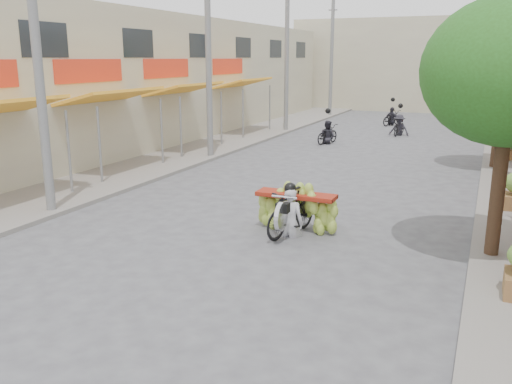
% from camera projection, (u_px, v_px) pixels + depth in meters
% --- Properties ---
extents(ground, '(120.00, 120.00, 0.00)m').
position_uv_depth(ground, '(162.00, 290.00, 9.71)').
color(ground, '#58585D').
rests_on(ground, ground).
extents(sidewalk_left, '(4.00, 60.00, 0.12)m').
position_uv_depth(sidewalk_left, '(210.00, 144.00, 25.75)').
color(sidewalk_left, gray).
rests_on(sidewalk_left, ground).
extents(shophouse_row_left, '(9.77, 40.00, 6.00)m').
position_uv_depth(shophouse_row_left, '(108.00, 80.00, 26.05)').
color(shophouse_row_left, '#BDB495').
rests_on(shophouse_row_left, ground).
extents(far_building, '(20.00, 6.00, 7.00)m').
position_uv_depth(far_building, '(425.00, 65.00, 42.72)').
color(far_building, '#BDB495').
rests_on(far_building, ground).
extents(utility_pole_near, '(0.60, 0.24, 8.00)m').
position_uv_depth(utility_pole_near, '(37.00, 59.00, 13.49)').
color(utility_pole_near, slate).
rests_on(utility_pole_near, ground).
extents(utility_pole_mid, '(0.60, 0.24, 8.00)m').
position_uv_depth(utility_pole_mid, '(208.00, 58.00, 21.51)').
color(utility_pole_mid, slate).
rests_on(utility_pole_mid, ground).
extents(utility_pole_far, '(0.60, 0.24, 8.00)m').
position_uv_depth(utility_pole_far, '(287.00, 58.00, 29.53)').
color(utility_pole_far, slate).
rests_on(utility_pole_far, ground).
extents(utility_pole_back, '(0.60, 0.24, 8.00)m').
position_uv_depth(utility_pole_back, '(331.00, 58.00, 37.55)').
color(utility_pole_back, slate).
rests_on(utility_pole_back, ground).
extents(street_tree_near, '(3.40, 3.40, 5.25)m').
position_uv_depth(street_tree_near, '(511.00, 72.00, 10.29)').
color(street_tree_near, '#3A2719').
rests_on(street_tree_near, ground).
extents(street_tree_mid, '(3.40, 3.40, 5.25)m').
position_uv_depth(street_tree_mid, '(504.00, 65.00, 19.20)').
color(street_tree_mid, '#3A2719').
rests_on(street_tree_mid, ground).
extents(street_tree_far, '(3.40, 3.40, 5.25)m').
position_uv_depth(street_tree_far, '(501.00, 63.00, 29.89)').
color(street_tree_far, '#3A2719').
rests_on(street_tree_far, ground).
extents(banana_motorbike, '(2.20, 1.98, 2.14)m').
position_uv_depth(banana_motorbike, '(293.00, 204.00, 12.67)').
color(banana_motorbike, black).
rests_on(banana_motorbike, ground).
extents(pedestrian, '(0.88, 0.81, 1.54)m').
position_uv_depth(pedestrian, '(508.00, 140.00, 21.42)').
color(pedestrian, white).
rests_on(pedestrian, ground).
extents(bg_motorbike_a, '(0.99, 1.75, 1.95)m').
position_uv_depth(bg_motorbike_a, '(327.00, 128.00, 26.02)').
color(bg_motorbike_a, black).
rests_on(bg_motorbike_a, ground).
extents(bg_motorbike_b, '(1.13, 1.76, 1.95)m').
position_uv_depth(bg_motorbike_b, '(400.00, 120.00, 28.74)').
color(bg_motorbike_b, black).
rests_on(bg_motorbike_b, ground).
extents(bg_motorbike_c, '(1.24, 1.75, 1.95)m').
position_uv_depth(bg_motorbike_c, '(392.00, 113.00, 32.99)').
color(bg_motorbike_c, black).
rests_on(bg_motorbike_c, ground).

